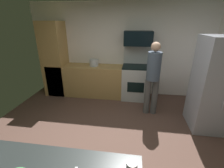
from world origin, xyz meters
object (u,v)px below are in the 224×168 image
at_px(oven_range, 136,81).
at_px(microwave, 138,38).
at_px(stock_pot, 94,63).
at_px(refrigerator, 218,86).
at_px(person_cook, 153,76).
at_px(mug_tea, 132,167).

height_order(oven_range, microwave, microwave).
bearing_deg(stock_pot, refrigerator, -22.83).
distance_m(person_cook, mug_tea, 2.48).
bearing_deg(oven_range, stock_pot, 179.69).
distance_m(microwave, refrigerator, 2.13).
bearing_deg(microwave, mug_tea, -90.81).
bearing_deg(stock_pot, microwave, 3.81).
relative_size(microwave, mug_tea, 7.46).
bearing_deg(microwave, stock_pot, -176.19).
height_order(microwave, refrigerator, microwave).
relative_size(oven_range, mug_tea, 14.94).
xyz_separation_m(oven_range, microwave, (0.00, 0.09, 1.16)).
xyz_separation_m(microwave, stock_pot, (-1.20, -0.08, -0.68)).
bearing_deg(refrigerator, microwave, 141.48).
relative_size(refrigerator, stock_pot, 7.39).
bearing_deg(stock_pot, oven_range, -0.31).
relative_size(person_cook, stock_pot, 6.74).
distance_m(microwave, mug_tea, 3.42).
bearing_deg(oven_range, mug_tea, -90.83).
bearing_deg(mug_tea, stock_pot, 109.51).
height_order(mug_tea, stock_pot, stock_pot).
relative_size(refrigerator, person_cook, 1.10).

